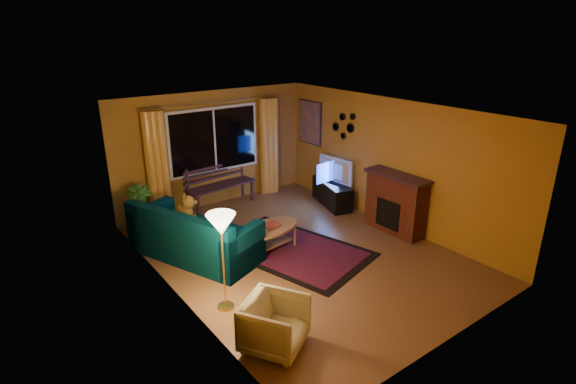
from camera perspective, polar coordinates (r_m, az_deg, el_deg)
floor at (r=8.00m, az=1.29°, el=-7.74°), size 4.50×6.00×0.02m
ceiling at (r=7.17m, az=1.45°, el=10.32°), size 4.50×6.00×0.02m
wall_back at (r=9.94m, az=-9.41°, el=5.45°), size 4.50×0.02×2.50m
wall_left at (r=6.45m, az=-14.71°, el=-3.24°), size 0.02×6.00×2.50m
wall_right at (r=9.00m, az=12.82°, el=3.65°), size 0.02×6.00×2.50m
window at (r=9.83m, az=-9.30°, el=6.50°), size 2.00×0.02×1.30m
curtain_rod at (r=9.63m, az=-9.44°, el=11.07°), size 3.20×0.03×0.03m
curtain_left at (r=9.34m, az=-16.33°, el=3.10°), size 0.36×0.36×2.24m
curtain_right at (r=10.52m, az=-2.50°, el=5.81°), size 0.36×0.36×2.24m
bench at (r=10.01m, az=-8.46°, el=-0.46°), size 1.63×0.64×0.48m
potted_plant at (r=9.08m, az=-18.29°, el=-2.00°), size 0.58×0.58×0.93m
sofa at (r=7.86m, az=-11.77°, el=-4.92°), size 1.75×2.48×0.92m
dog at (r=8.21m, az=-13.12°, el=-2.00°), size 0.49×0.56×0.51m
armchair at (r=5.70m, az=-1.71°, el=-16.18°), size 0.95×0.94×0.73m
floor_lamp at (r=6.28m, az=-8.22°, el=-8.87°), size 0.30×0.30×1.43m
rug at (r=8.07m, az=0.40°, el=-7.33°), size 2.36×3.05×0.02m
coffee_table at (r=8.00m, az=-2.36°, el=-5.91°), size 1.36×1.36×0.44m
tv_console at (r=10.02m, az=5.60°, el=-0.19°), size 0.76×1.32×0.52m
television at (r=9.85m, az=5.70°, el=2.73°), size 0.20×0.96×0.55m
fireplace at (r=8.83m, az=13.52°, el=-1.55°), size 0.40×1.20×1.10m
mirror_cluster at (r=9.70m, az=7.05°, el=8.54°), size 0.06×0.60×0.56m
painting at (r=10.58m, az=2.74°, el=8.82°), size 0.04×0.76×0.96m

